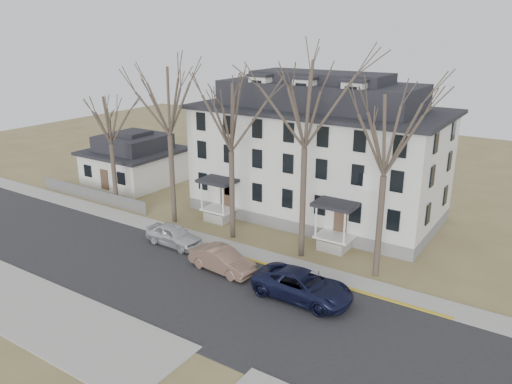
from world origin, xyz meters
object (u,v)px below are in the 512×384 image
Objects in this scene: boarding_house at (318,153)px; bicycle_left at (226,214)px; tree_center at (306,98)px; tree_bungalow at (109,117)px; car_tan at (222,260)px; tree_far_left at (168,97)px; tree_mid_left at (231,113)px; car_navy at (303,286)px; small_house at (135,161)px; tree_mid_right at (387,130)px; car_silver at (174,236)px.

boarding_house is 12.95× the size of bicycle_left.
tree_bungalow is at bearing 180.00° from tree_center.
boarding_house is 13.95m from car_tan.
tree_far_left is 12.02m from tree_center.
tree_far_left is at bearing -137.82° from boarding_house.
tree_mid_left is 13.56m from car_navy.
small_house is 0.68× the size of tree_mid_left.
tree_mid_left is 11.50m from tree_mid_right.
car_navy is at bearing -86.99° from car_tan.
small_house is 9.43m from tree_bungalow.
tree_far_left reaches higher than tree_mid_left.
boarding_house is 13.91m from car_silver.
tree_bungalow is (-24.50, 0.00, -1.48)m from tree_mid_right.
small_house is 5.42× the size of bicycle_left.
tree_mid_right is at bearing -43.81° from boarding_house.
boarding_house is at bearing 24.48° from car_navy.
bicycle_left is (-2.76, 2.82, -9.18)m from tree_mid_left.
tree_center is 9.15× the size of bicycle_left.
car_navy is at bearing -116.21° from tree_mid_right.
tree_mid_left is at bearing 34.20° from car_tan.
car_navy reaches higher than car_tan.
small_house reaches higher than bicycle_left.
boarding_house is at bearing 69.80° from tree_mid_left.
car_tan is at bearing -150.08° from tree_mid_right.
tree_mid_left is (6.00, 0.00, -0.74)m from tree_far_left.
tree_mid_right reaches higher than tree_bungalow.
small_house is 17.42m from car_silver.
tree_far_left is 6.05m from tree_mid_left.
car_tan is at bearing -90.94° from boarding_house.
boarding_house is 3.43× the size of car_navy.
tree_center is at bearing 0.00° from tree_mid_left.
tree_mid_left reaches higher than small_house.
tree_bungalow reaches higher than car_navy.
tree_mid_right is (28.50, -6.20, 7.35)m from small_house.
tree_far_left is 2.98× the size of car_silver.
bicycle_left is (-14.26, 2.82, -9.18)m from tree_mid_right.
car_tan is at bearing -29.54° from small_house.
tree_mid_right is (8.50, -8.15, 4.22)m from boarding_house.
tree_bungalow is (-19.00, 0.00, -2.97)m from tree_center.
tree_bungalow is at bearing 77.54° from car_tan.
car_tan is (-3.22, -5.02, -10.30)m from tree_center.
tree_far_left is at bearing 180.00° from tree_mid_left.
bicycle_left is at bearing 2.50° from car_silver.
tree_mid_left is at bearing 60.19° from car_navy.
tree_mid_right is 17.13m from car_silver.
tree_bungalow is 23.68m from car_navy.
boarding_house is 1.93× the size of tree_bungalow.
car_silver is (10.28, -3.67, -7.33)m from tree_bungalow.
small_house is at bearing 57.51° from car_silver.
boarding_house reaches higher than car_tan.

